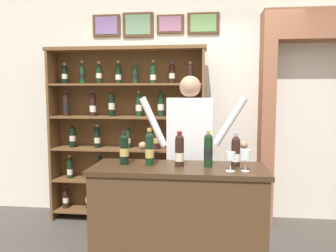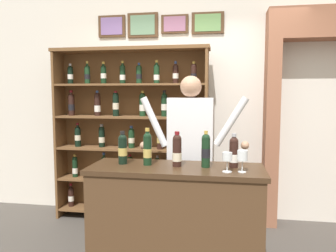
{
  "view_description": "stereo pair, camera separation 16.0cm",
  "coord_description": "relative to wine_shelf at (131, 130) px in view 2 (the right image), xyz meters",
  "views": [
    {
      "loc": [
        0.17,
        -2.67,
        1.56
      ],
      "look_at": [
        -0.18,
        0.4,
        1.26
      ],
      "focal_mm": 34.76,
      "sensor_mm": 36.0,
      "label": 1
    },
    {
      "loc": [
        0.33,
        -2.65,
        1.56
      ],
      "look_at": [
        -0.18,
        0.4,
        1.26
      ],
      "focal_mm": 34.76,
      "sensor_mm": 36.0,
      "label": 2
    }
  ],
  "objects": [
    {
      "name": "back_wall",
      "position": [
        0.77,
        0.34,
        0.59
      ],
      "size": [
        12.0,
        0.19,
        3.41
      ],
      "color": "silver",
      "rests_on": "ground"
    },
    {
      "name": "wine_shelf",
      "position": [
        0.0,
        0.0,
        0.0
      ],
      "size": [
        1.91,
        0.32,
        2.11
      ],
      "color": "brown",
      "rests_on": "ground"
    },
    {
      "name": "archway_doorway",
      "position": [
        2.25,
        0.2,
        0.33
      ],
      "size": [
        1.31,
        0.45,
        2.52
      ],
      "color": "#935B42",
      "rests_on": "ground"
    },
    {
      "name": "tasting_counter",
      "position": [
        0.73,
        -1.21,
        -0.64
      ],
      "size": [
        1.46,
        0.55,
        0.95
      ],
      "color": "#4C331E",
      "rests_on": "ground"
    },
    {
      "name": "shopkeeper",
      "position": [
        0.8,
        -0.65,
        -0.03
      ],
      "size": [
        1.09,
        0.22,
        1.74
      ],
      "color": "#2D3347",
      "rests_on": "ground"
    },
    {
      "name": "tasting_bottle_bianco",
      "position": [
        0.26,
        -1.17,
        -0.02
      ],
      "size": [
        0.08,
        0.08,
        0.29
      ],
      "color": "black",
      "rests_on": "tasting_counter"
    },
    {
      "name": "tasting_bottle_brunello",
      "position": [
        0.48,
        -1.18,
        -0.02
      ],
      "size": [
        0.07,
        0.07,
        0.32
      ],
      "color": "black",
      "rests_on": "tasting_counter"
    },
    {
      "name": "tasting_bottle_chianti",
      "position": [
        0.74,
        -1.19,
        -0.02
      ],
      "size": [
        0.08,
        0.08,
        0.3
      ],
      "color": "black",
      "rests_on": "tasting_counter"
    },
    {
      "name": "tasting_bottle_prosecco",
      "position": [
        0.97,
        -1.18,
        -0.02
      ],
      "size": [
        0.07,
        0.07,
        0.3
      ],
      "color": "black",
      "rests_on": "tasting_counter"
    },
    {
      "name": "tasting_bottle_riserva",
      "position": [
        1.2,
        -1.15,
        -0.03
      ],
      "size": [
        0.08,
        0.08,
        0.28
      ],
      "color": "black",
      "rests_on": "tasting_counter"
    },
    {
      "name": "wine_glass_spare",
      "position": [
        1.26,
        -1.32,
        -0.04
      ],
      "size": [
        0.08,
        0.08,
        0.17
      ],
      "color": "silver",
      "rests_on": "tasting_counter"
    },
    {
      "name": "wine_glass_left",
      "position": [
        1.15,
        -1.33,
        -0.05
      ],
      "size": [
        0.08,
        0.08,
        0.16
      ],
      "color": "silver",
      "rests_on": "tasting_counter"
    }
  ]
}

